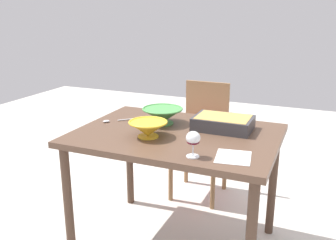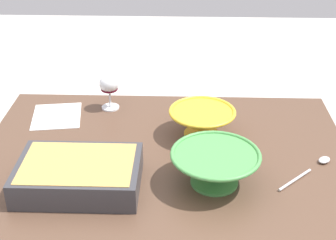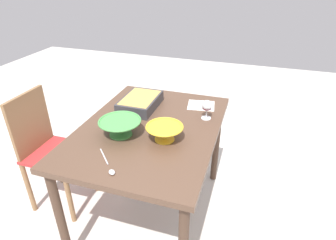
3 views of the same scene
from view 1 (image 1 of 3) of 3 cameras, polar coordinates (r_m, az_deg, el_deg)
name	(u,v)px [view 1 (image 1 of 3)]	position (r m, az deg, el deg)	size (l,w,h in m)	color
dining_table	(176,146)	(2.28, 1.30, -4.03)	(1.20, 0.87, 0.77)	brown
chair	(202,135)	(3.07, 5.25, -2.21)	(0.38, 0.39, 0.92)	#B22D2D
wine_glass	(193,140)	(1.86, 3.85, -3.01)	(0.07, 0.07, 0.13)	white
casserole_dish	(223,122)	(2.32, 8.38, -0.36)	(0.35, 0.24, 0.08)	#38383D
mixing_bowl	(163,115)	(2.41, -0.83, 0.77)	(0.26, 0.26, 0.10)	#4C994C
small_bowl	(148,128)	(2.16, -3.04, -1.26)	(0.23, 0.23, 0.10)	yellow
serving_spoon	(114,121)	(2.49, -8.18, -0.08)	(0.19, 0.19, 0.01)	silver
napkin	(233,157)	(1.91, 9.88, -5.57)	(0.17, 0.19, 0.00)	white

